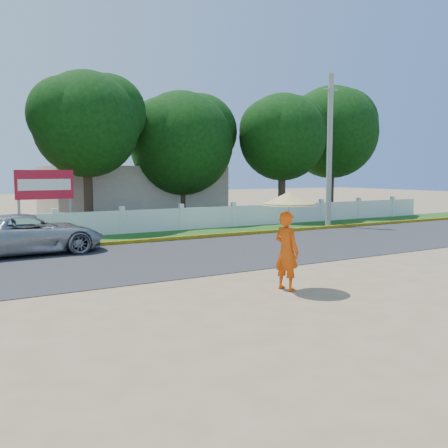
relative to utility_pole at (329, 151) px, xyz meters
name	(u,v)px	position (x,y,z in m)	size (l,w,h in m)	color
ground	(262,279)	(-10.38, -8.83, -3.93)	(120.00, 120.00, 0.00)	#9E8460
road	(187,255)	(-10.38, -4.33, -3.92)	(60.00, 7.00, 0.02)	#38383A
grass_verge	(134,238)	(-10.38, 0.92, -3.91)	(60.00, 3.50, 0.03)	#2D601E
curb	(148,241)	(-10.38, -0.78, -3.85)	(40.00, 0.18, 0.16)	yellow
fence	(122,222)	(-10.38, 2.37, -3.38)	(40.00, 0.10, 1.10)	silver
building_near	(132,193)	(-7.38, 9.17, -2.33)	(10.00, 6.00, 3.20)	#B7AD99
utility_pole	(329,151)	(0.00, 0.00, 0.00)	(0.28, 0.28, 7.85)	gray
vehicle	(28,234)	(-15.05, -1.38, -3.22)	(2.35, 5.09, 1.42)	#9B9EA2
monk_with_parasol	(288,226)	(-10.58, -10.17, -2.37)	(1.31, 1.31, 2.38)	#D8490B
billboard	(45,188)	(-13.53, 3.47, -1.79)	(2.50, 0.13, 2.95)	gray
tree_row	(137,135)	(-8.50, 5.26, 0.84)	(36.49, 7.54, 8.46)	#473828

